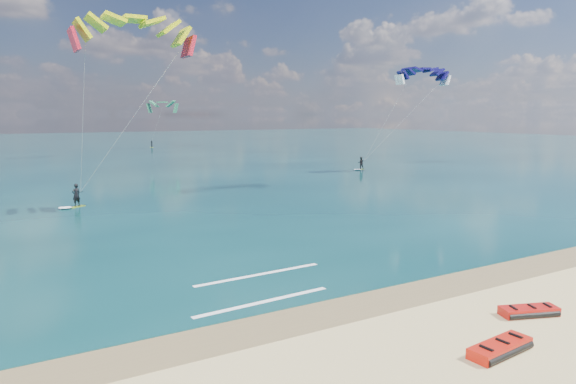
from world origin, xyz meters
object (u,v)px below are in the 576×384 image
(packed_kite_left, at_px, (500,353))
(kitesurfer_main, at_px, (105,103))
(kitesurfer_far, at_px, (393,114))
(packed_kite_mid, at_px, (529,315))

(packed_kite_left, relative_size, kitesurfer_main, 0.16)
(packed_kite_left, distance_m, kitesurfer_far, 51.76)
(packed_kite_mid, height_order, kitesurfer_far, kitesurfer_far)
(packed_kite_mid, xyz_separation_m, kitesurfer_far, (27.83, 39.20, 7.18))
(packed_kite_mid, relative_size, kitesurfer_far, 0.16)
(packed_kite_mid, bearing_deg, kitesurfer_main, 127.25)
(kitesurfer_main, xyz_separation_m, kitesurfer_far, (36.72, 10.82, -0.75))
(packed_kite_left, bearing_deg, kitesurfer_main, 95.41)
(packed_kite_left, xyz_separation_m, kitesurfer_main, (-5.48, 29.82, 7.93))
(packed_kite_left, relative_size, packed_kite_mid, 1.12)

